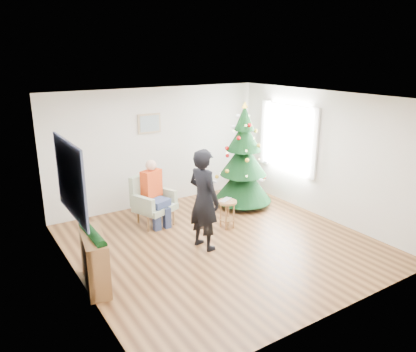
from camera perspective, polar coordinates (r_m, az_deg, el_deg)
floor at (r=7.43m, az=1.87°, el=-9.42°), size 5.00×5.00×0.00m
ceiling at (r=6.69m, az=2.09°, el=10.96°), size 5.00×5.00×0.00m
wall_back at (r=9.05m, az=-7.05°, el=4.06°), size 5.00×0.00×5.00m
wall_front at (r=5.21m, az=17.84°, el=-6.42°), size 5.00×0.00×5.00m
wall_left at (r=5.97m, az=-18.27°, el=-3.48°), size 0.00×5.00×5.00m
wall_right at (r=8.57m, az=15.90°, el=2.81°), size 0.00×5.00×5.00m
window_panel at (r=9.18m, az=11.23°, el=5.32°), size 0.04×1.30×1.40m
curtains at (r=9.16m, az=11.10°, el=5.30°), size 0.05×1.75×1.50m
christmas_tree at (r=8.92m, az=5.00°, el=2.25°), size 1.28×1.28×2.32m
stool at (r=7.95m, az=2.71°, el=-5.36°), size 0.37×0.37×0.55m
laptop at (r=7.84m, az=2.74°, el=-3.45°), size 0.36×0.31×0.02m
armchair at (r=8.18m, az=-7.75°, el=-4.22°), size 0.90×0.88×0.99m
seated_person at (r=8.04m, az=-7.54°, el=-2.29°), size 0.52×0.66×1.30m
standing_man at (r=6.94m, az=-0.60°, el=-3.33°), size 0.55×0.73×1.78m
game_controller at (r=6.92m, az=0.86°, el=-0.79°), size 0.06×0.13×0.04m
console at (r=6.25m, az=-15.66°, el=-11.34°), size 0.47×1.04×0.80m
garland at (r=6.07m, az=-15.97°, el=-7.83°), size 0.14×0.90×0.14m
tapestry at (r=6.18m, az=-18.84°, el=-0.40°), size 0.03×1.50×1.15m
framed_picture at (r=8.83m, az=-8.25°, el=7.33°), size 0.52×0.05×0.42m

